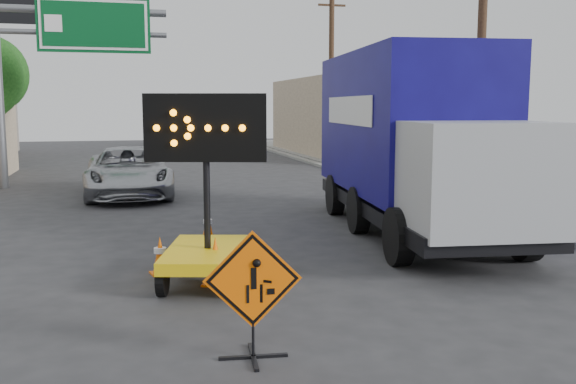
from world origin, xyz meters
name	(u,v)px	position (x,y,z in m)	size (l,w,h in m)	color
ground	(318,355)	(0.00, 0.00, 0.00)	(100.00, 100.00, 0.00)	#2D2D30
curb_right	(385,184)	(7.20, 15.00, 0.06)	(0.40, 60.00, 0.12)	gray
sidewalk_right	(441,182)	(9.50, 15.00, 0.07)	(4.00, 60.00, 0.15)	gray
building_right_far	(378,117)	(13.00, 30.00, 2.30)	(10.00, 14.00, 4.60)	#CCB593
highway_gantry	(57,47)	(-4.43, 17.96, 5.07)	(6.18, 0.38, 6.90)	slate
utility_pole_near	(481,47)	(8.00, 10.00, 4.68)	(1.80, 0.26, 9.00)	#4A331F
utility_pole_far	(331,71)	(8.00, 24.00, 4.68)	(1.80, 0.26, 9.00)	#4A331F
construction_sign	(253,291)	(-0.77, 0.09, 0.82)	(1.16, 0.83, 1.55)	black
arrow_board	(208,242)	(-0.87, 3.50, 0.70)	(1.97, 2.50, 3.18)	yellow
pickup_truck	(128,172)	(-2.09, 14.68, 0.81)	(2.69, 5.83, 1.62)	#AEB1B6
box_truck	(412,151)	(4.33, 6.71, 1.92)	(3.63, 9.18, 4.24)	black
cone_a	(215,261)	(-0.76, 3.37, 0.41)	(0.53, 0.53, 0.81)	#F96105
cone_b	(160,255)	(-1.62, 4.28, 0.34)	(0.40, 0.40, 0.68)	#F96105
cone_c	(208,225)	(-0.42, 7.11, 0.32)	(0.34, 0.34, 0.63)	#F96105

